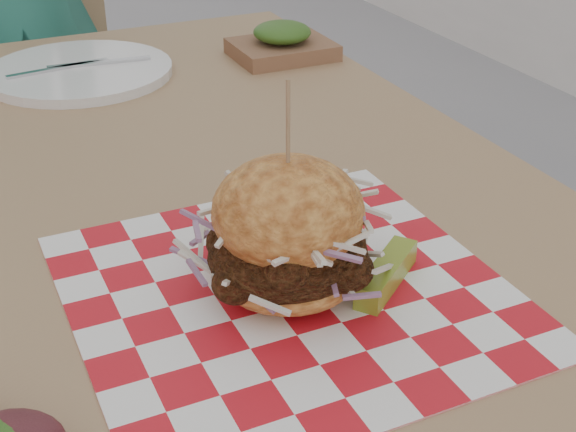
% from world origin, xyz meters
% --- Properties ---
extents(patio_table, '(0.80, 1.20, 0.75)m').
position_xyz_m(patio_table, '(-0.13, -0.19, 0.67)').
color(patio_table, tan).
rests_on(patio_table, ground).
extents(patio_chair, '(0.53, 0.54, 0.95)m').
position_xyz_m(patio_chair, '(-0.16, 0.79, 0.55)').
color(patio_chair, tan).
rests_on(patio_chair, ground).
extents(paper_liner, '(0.36, 0.36, 0.00)m').
position_xyz_m(paper_liner, '(-0.09, -0.45, 0.75)').
color(paper_liner, red).
rests_on(paper_liner, patio_table).
extents(sandwich, '(0.17, 0.17, 0.19)m').
position_xyz_m(sandwich, '(-0.09, -0.45, 0.80)').
color(sandwich, '#E49340').
rests_on(sandwich, paper_liner).
extents(pickle_spear, '(0.09, 0.08, 0.02)m').
position_xyz_m(pickle_spear, '(-0.01, -0.47, 0.76)').
color(pickle_spear, olive).
rests_on(pickle_spear, paper_liner).
extents(place_setting, '(0.27, 0.27, 0.02)m').
position_xyz_m(place_setting, '(-0.13, 0.19, 0.76)').
color(place_setting, white).
rests_on(place_setting, patio_table).
extents(kraft_tray, '(0.15, 0.12, 0.06)m').
position_xyz_m(kraft_tray, '(0.18, 0.15, 0.77)').
color(kraft_tray, brown).
rests_on(kraft_tray, patio_table).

